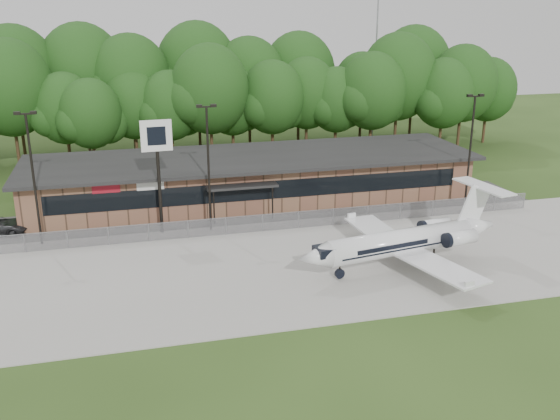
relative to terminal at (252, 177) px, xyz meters
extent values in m
plane|color=#294117|center=(0.00, -23.94, -2.18)|extent=(160.00, 160.00, 0.00)
cube|color=#9E9B93|center=(0.00, -15.94, -2.14)|extent=(64.00, 18.00, 0.08)
cube|color=#383835|center=(0.00, -4.44, -2.15)|extent=(50.00, 9.00, 0.06)
cube|color=brown|center=(0.00, 0.06, -0.18)|extent=(40.00, 10.00, 4.00)
cube|color=black|center=(0.00, -4.96, 0.12)|extent=(36.00, 0.08, 1.60)
cube|color=black|center=(0.00, -0.44, 1.97)|extent=(41.00, 11.50, 0.30)
cube|color=black|center=(-2.00, -5.54, 0.82)|extent=(6.00, 1.60, 0.20)
cube|color=maroon|center=(-13.00, -4.99, 1.22)|extent=(2.20, 0.06, 0.70)
cube|color=silver|center=(-9.50, -4.99, 1.22)|extent=(2.20, 0.06, 0.70)
cube|color=gray|center=(0.00, -8.94, -1.43)|extent=(46.00, 0.03, 1.50)
cube|color=gray|center=(0.00, -8.94, -0.68)|extent=(46.00, 0.04, 0.04)
cylinder|color=gray|center=(22.00, 24.06, 10.32)|extent=(0.20, 0.20, 25.00)
cylinder|color=black|center=(-18.00, -7.44, 2.82)|extent=(0.18, 0.18, 10.00)
cube|color=black|center=(-18.00, -7.44, 7.87)|extent=(1.20, 0.12, 0.12)
cube|color=black|center=(-18.55, -7.44, 7.94)|extent=(0.45, 0.30, 0.22)
cube|color=black|center=(-17.45, -7.44, 7.94)|extent=(0.45, 0.30, 0.22)
cylinder|color=black|center=(-5.00, -7.44, 2.82)|extent=(0.18, 0.18, 10.00)
cube|color=black|center=(-5.00, -7.44, 7.87)|extent=(1.20, 0.12, 0.12)
cube|color=black|center=(-5.55, -7.44, 7.94)|extent=(0.45, 0.30, 0.22)
cube|color=black|center=(-4.45, -7.44, 7.94)|extent=(0.45, 0.30, 0.22)
cylinder|color=black|center=(18.00, -7.44, 2.82)|extent=(0.18, 0.18, 10.00)
cube|color=black|center=(18.00, -7.44, 7.87)|extent=(1.20, 0.12, 0.12)
cube|color=black|center=(17.45, -7.44, 7.94)|extent=(0.45, 0.30, 0.22)
cube|color=black|center=(18.55, -7.44, 7.94)|extent=(0.45, 0.30, 0.22)
cylinder|color=white|center=(6.52, -18.38, -0.29)|extent=(11.26, 3.62, 1.78)
cone|color=white|center=(-0.06, -19.50, -0.29)|extent=(2.49, 2.13, 1.78)
cone|color=white|center=(13.21, -17.24, -0.12)|extent=(2.71, 2.16, 1.78)
cube|color=white|center=(7.69, -21.90, -0.79)|extent=(3.53, 6.99, 0.13)
cube|color=white|center=(6.45, -14.67, -0.79)|extent=(3.53, 6.99, 0.13)
cylinder|color=white|center=(10.70, -19.08, -0.12)|extent=(2.58, 1.40, 1.00)
cylinder|color=white|center=(10.23, -16.34, -0.12)|extent=(2.58, 1.40, 1.00)
cube|color=white|center=(12.66, -17.33, 1.49)|extent=(2.72, 0.61, 3.35)
cube|color=white|center=(13.32, -17.22, 2.88)|extent=(2.28, 5.28, 0.11)
cube|color=black|center=(0.71, -19.37, 0.03)|extent=(1.32, 1.50, 0.56)
cube|color=black|center=(8.49, -18.04, -1.79)|extent=(1.33, 2.78, 0.78)
cylinder|color=black|center=(1.92, -19.16, -1.79)|extent=(0.77, 0.77, 0.24)
cylinder|color=black|center=(-8.88, -7.14, 2.18)|extent=(0.28, 0.28, 8.71)
cube|color=silver|center=(-8.88, -7.14, 5.77)|extent=(2.41, 0.41, 2.40)
cube|color=black|center=(-8.87, -7.28, 5.77)|extent=(1.42, 0.13, 1.42)
camera|label=1|loc=(-11.36, -55.01, 15.36)|focal=40.00mm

